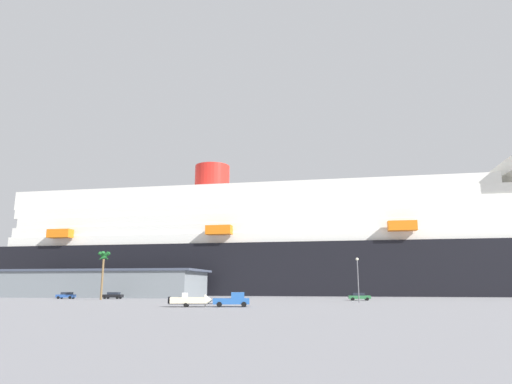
{
  "coord_description": "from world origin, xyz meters",
  "views": [
    {
      "loc": [
        17.89,
        -88.37,
        3.39
      ],
      "look_at": [
        5.37,
        24.6,
        27.1
      ],
      "focal_mm": 31.16,
      "sensor_mm": 36.0,
      "label": 1
    }
  ],
  "objects": [
    {
      "name": "parked_car_green_wagon",
      "position": [
        29.25,
        12.17,
        0.84
      ],
      "size": [
        4.64,
        2.21,
        1.58
      ],
      "color": "#2D723F",
      "rests_on": "ground_plane"
    },
    {
      "name": "palm_tree",
      "position": [
        -27.82,
        9.1,
        8.94
      ],
      "size": [
        3.03,
        2.91,
        10.81
      ],
      "color": "brown",
      "rests_on": "ground_plane"
    },
    {
      "name": "ground_plane",
      "position": [
        0.0,
        30.0,
        0.0
      ],
      "size": [
        600.0,
        600.0,
        0.0
      ],
      "primitive_type": "plane",
      "color": "gray"
    },
    {
      "name": "pickup_truck",
      "position": [
        6.53,
        -18.55,
        1.04
      ],
      "size": [
        5.85,
        2.98,
        2.2
      ],
      "color": "#2659A5",
      "rests_on": "ground_plane"
    },
    {
      "name": "parked_car_blue_suv",
      "position": [
        -39.65,
        15.56,
        0.83
      ],
      "size": [
        4.41,
        2.48,
        1.58
      ],
      "color": "#264C99",
      "rests_on": "ground_plane"
    },
    {
      "name": "small_boat_on_trailer",
      "position": [
        0.45,
        -19.53,
        0.96
      ],
      "size": [
        7.57,
        2.89,
        2.15
      ],
      "color": "#595960",
      "rests_on": "ground_plane"
    },
    {
      "name": "parked_car_black_coupe",
      "position": [
        -28.4,
        16.73,
        0.83
      ],
      "size": [
        4.82,
        2.1,
        1.58
      ],
      "color": "black",
      "rests_on": "ground_plane"
    },
    {
      "name": "terminal_building",
      "position": [
        -41.2,
        33.15,
        3.73
      ],
      "size": [
        63.05,
        24.98,
        7.42
      ],
      "color": "slate",
      "rests_on": "ground_plane"
    },
    {
      "name": "cruise_ship",
      "position": [
        22.61,
        61.74,
        14.87
      ],
      "size": [
        277.55,
        52.97,
        54.13
      ],
      "color": "black",
      "rests_on": "ground_plane"
    },
    {
      "name": "street_lamp",
      "position": [
        27.82,
        0.05,
        5.48
      ],
      "size": [
        0.56,
        0.56,
        8.48
      ],
      "color": "slate",
      "rests_on": "ground_plane"
    }
  ]
}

